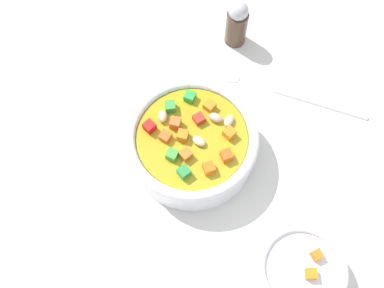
{
  "coord_description": "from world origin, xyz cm",
  "views": [
    {
      "loc": [
        -1.15,
        -23.37,
        54.06
      ],
      "look_at": [
        0.0,
        0.0,
        2.71
      ],
      "focal_mm": 40.07,
      "sensor_mm": 36.0,
      "label": 1
    }
  ],
  "objects_px": {
    "pepper_shaker": "(237,23)",
    "soup_bowl_main": "(192,143)",
    "spoon": "(281,91)",
    "side_bowl_small": "(300,271)"
  },
  "relations": [
    {
      "from": "spoon",
      "to": "soup_bowl_main",
      "type": "bearing_deg",
      "value": 55.98
    },
    {
      "from": "spoon",
      "to": "pepper_shaker",
      "type": "height_order",
      "value": "pepper_shaker"
    },
    {
      "from": "spoon",
      "to": "pepper_shaker",
      "type": "bearing_deg",
      "value": -36.35
    },
    {
      "from": "soup_bowl_main",
      "to": "spoon",
      "type": "xyz_separation_m",
      "value": [
        0.14,
        0.09,
        -0.03
      ]
    },
    {
      "from": "spoon",
      "to": "pepper_shaker",
      "type": "xyz_separation_m",
      "value": [
        -0.06,
        0.1,
        0.04
      ]
    },
    {
      "from": "spoon",
      "to": "pepper_shaker",
      "type": "distance_m",
      "value": 0.12
    },
    {
      "from": "pepper_shaker",
      "to": "soup_bowl_main",
      "type": "bearing_deg",
      "value": -111.95
    },
    {
      "from": "soup_bowl_main",
      "to": "pepper_shaker",
      "type": "height_order",
      "value": "pepper_shaker"
    },
    {
      "from": "soup_bowl_main",
      "to": "spoon",
      "type": "distance_m",
      "value": 0.16
    },
    {
      "from": "side_bowl_small",
      "to": "soup_bowl_main",
      "type": "bearing_deg",
      "value": 125.49
    }
  ]
}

